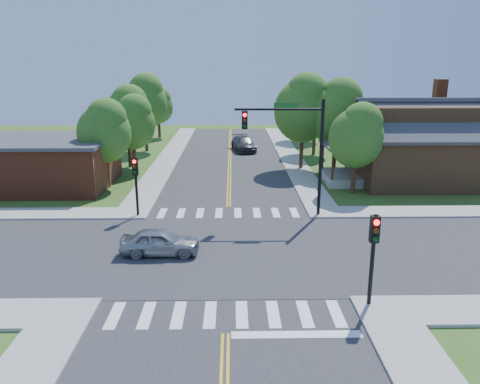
{
  "coord_description": "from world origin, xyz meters",
  "views": [
    {
      "loc": [
        0.27,
        -22.02,
        9.26
      ],
      "look_at": [
        0.69,
        3.36,
        2.2
      ],
      "focal_mm": 35.0,
      "sensor_mm": 36.0,
      "label": 1
    }
  ],
  "objects_px": {
    "signal_mast_ne": "(293,139)",
    "signal_pole_nw": "(136,175)",
    "car_silver": "(160,243)",
    "car_dgrey": "(243,144)",
    "house_ne": "(421,140)",
    "signal_pole_se": "(374,243)"
  },
  "relations": [
    {
      "from": "signal_mast_ne",
      "to": "house_ne",
      "type": "bearing_deg",
      "value": 37.68
    },
    {
      "from": "signal_mast_ne",
      "to": "car_dgrey",
      "type": "height_order",
      "value": "signal_mast_ne"
    },
    {
      "from": "car_silver",
      "to": "car_dgrey",
      "type": "xyz_separation_m",
      "value": [
        4.78,
        28.24,
        0.09
      ]
    },
    {
      "from": "house_ne",
      "to": "car_silver",
      "type": "distance_m",
      "value": 23.67
    },
    {
      "from": "signal_pole_se",
      "to": "signal_pole_nw",
      "type": "height_order",
      "value": "same"
    },
    {
      "from": "signal_pole_se",
      "to": "car_silver",
      "type": "relative_size",
      "value": 0.98
    },
    {
      "from": "signal_pole_se",
      "to": "signal_pole_nw",
      "type": "distance_m",
      "value": 15.84
    },
    {
      "from": "signal_mast_ne",
      "to": "car_dgrey",
      "type": "xyz_separation_m",
      "value": [
        -2.46,
        22.28,
        -4.1
      ]
    },
    {
      "from": "signal_pole_nw",
      "to": "car_silver",
      "type": "relative_size",
      "value": 0.98
    },
    {
      "from": "signal_pole_nw",
      "to": "car_silver",
      "type": "distance_m",
      "value": 6.68
    },
    {
      "from": "signal_mast_ne",
      "to": "signal_pole_nw",
      "type": "relative_size",
      "value": 1.89
    },
    {
      "from": "signal_pole_nw",
      "to": "car_dgrey",
      "type": "relative_size",
      "value": 0.69
    },
    {
      "from": "signal_pole_nw",
      "to": "car_dgrey",
      "type": "xyz_separation_m",
      "value": [
        7.06,
        22.29,
        -1.91
      ]
    },
    {
      "from": "car_silver",
      "to": "car_dgrey",
      "type": "relative_size",
      "value": 0.71
    },
    {
      "from": "signal_pole_nw",
      "to": "house_ne",
      "type": "distance_m",
      "value": 22.45
    },
    {
      "from": "house_ne",
      "to": "car_dgrey",
      "type": "distance_m",
      "value": 19.46
    },
    {
      "from": "signal_pole_se",
      "to": "house_ne",
      "type": "bearing_deg",
      "value": 64.42
    },
    {
      "from": "house_ne",
      "to": "car_dgrey",
      "type": "bearing_deg",
      "value": 135.04
    },
    {
      "from": "house_ne",
      "to": "signal_pole_se",
      "type": "bearing_deg",
      "value": -115.58
    },
    {
      "from": "signal_mast_ne",
      "to": "signal_pole_nw",
      "type": "distance_m",
      "value": 9.76
    },
    {
      "from": "house_ne",
      "to": "car_silver",
      "type": "relative_size",
      "value": 3.36
    },
    {
      "from": "signal_pole_nw",
      "to": "signal_pole_se",
      "type": "bearing_deg",
      "value": -45.0
    }
  ]
}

